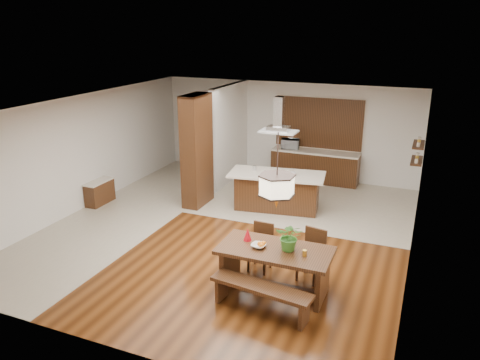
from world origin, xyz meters
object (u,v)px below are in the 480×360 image
at_px(dining_bench, 261,299).
at_px(kitchen_island, 277,191).
at_px(foliage_plant, 290,237).
at_px(microwave, 290,144).
at_px(dining_table, 275,260).
at_px(range_hood, 279,115).
at_px(fruit_bowl, 259,246).
at_px(dining_chair_right, 310,256).
at_px(pendant_lantern, 277,171).
at_px(island_cup, 293,174).
at_px(hallway_console, 100,192).
at_px(dining_chair_left, 260,248).

height_order(dining_bench, kitchen_island, kitchen_island).
height_order(foliage_plant, microwave, foliage_plant).
height_order(dining_table, range_hood, range_hood).
relative_size(foliage_plant, fruit_bowl, 2.03).
bearing_deg(dining_table, kitchen_island, 107.63).
xyz_separation_m(dining_chair_right, microwave, (-2.11, 5.68, 0.61)).
bearing_deg(dining_chair_right, fruit_bowl, -127.66).
distance_m(dining_chair_right, fruit_bowl, 1.09).
bearing_deg(range_hood, pendant_lantern, -72.39).
bearing_deg(kitchen_island, fruit_bowl, -85.11).
distance_m(island_cup, microwave, 2.81).
bearing_deg(dining_table, dining_bench, -89.61).
bearing_deg(island_cup, dining_chair_right, -67.77).
height_order(hallway_console, dining_chair_right, dining_chair_right).
height_order(dining_table, kitchen_island, kitchen_island).
bearing_deg(island_cup, hallway_console, -164.74).
bearing_deg(island_cup, fruit_bowl, -83.00).
bearing_deg(microwave, dining_table, -86.44).
xyz_separation_m(pendant_lantern, fruit_bowl, (-0.29, -0.06, -1.39)).
distance_m(foliage_plant, microwave, 6.51).
relative_size(dining_bench, pendant_lantern, 1.34).
xyz_separation_m(dining_bench, microwave, (-1.62, 7.01, 0.85)).
relative_size(hallway_console, dining_chair_left, 0.95).
relative_size(dining_chair_right, pendant_lantern, 0.74).
xyz_separation_m(dining_bench, kitchen_island, (-1.18, 4.41, 0.26)).
bearing_deg(fruit_bowl, pendant_lantern, 12.21).
xyz_separation_m(dining_chair_left, microwave, (-1.12, 5.69, 0.63)).
height_order(kitchen_island, microwave, microwave).
distance_m(dining_chair_right, foliage_plant, 0.85).
height_order(dining_bench, pendant_lantern, pendant_lantern).
height_order(foliage_plant, fruit_bowl, foliage_plant).
height_order(island_cup, microwave, microwave).
distance_m(hallway_console, pendant_lantern, 6.38).
bearing_deg(hallway_console, dining_bench, -28.03).
height_order(fruit_bowl, range_hood, range_hood).
height_order(hallway_console, dining_chair_left, dining_chair_left).
distance_m(dining_table, pendant_lantern, 1.64).
xyz_separation_m(dining_chair_right, kitchen_island, (-1.67, 3.09, 0.02)).
xyz_separation_m(foliage_plant, kitchen_island, (-1.42, 3.65, -0.58)).
xyz_separation_m(hallway_console, dining_table, (5.64, -2.29, 0.29)).
relative_size(hallway_console, pendant_lantern, 0.67).
bearing_deg(dining_table, fruit_bowl, -167.79).
bearing_deg(pendant_lantern, range_hood, 107.61).
relative_size(dining_bench, range_hood, 1.95).
relative_size(kitchen_island, island_cup, 18.27).
bearing_deg(dining_chair_left, kitchen_island, 104.64).
bearing_deg(pendant_lantern, fruit_bowl, -167.79).
relative_size(dining_table, foliage_plant, 3.88).
relative_size(hallway_console, dining_bench, 0.50).
distance_m(dining_table, fruit_bowl, 0.39).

